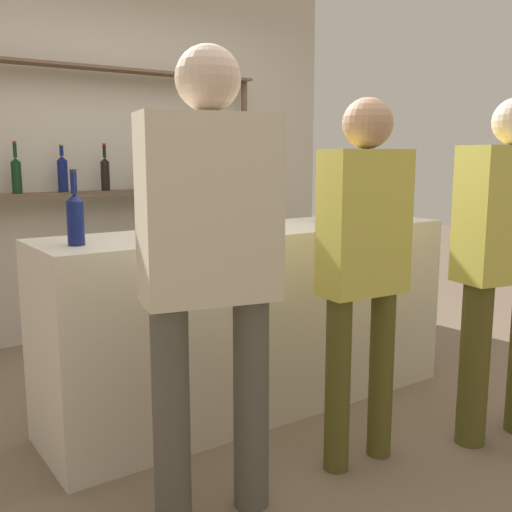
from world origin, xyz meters
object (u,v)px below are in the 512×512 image
(customer_left, at_px, (210,255))
(server_behind_counter, at_px, (214,222))
(customer_right, at_px, (507,248))
(counter_bottle_1, at_px, (75,217))
(cork_jar, at_px, (226,216))
(counter_bottle_2, at_px, (324,199))
(customer_center, at_px, (364,254))
(counter_bottle_0, at_px, (203,210))
(wine_glass, at_px, (150,215))

(customer_left, distance_m, server_behind_counter, 1.78)
(server_behind_counter, distance_m, customer_right, 1.83)
(counter_bottle_1, distance_m, cork_jar, 0.82)
(counter_bottle_1, height_order, counter_bottle_2, counter_bottle_2)
(cork_jar, xyz_separation_m, customer_right, (0.89, -1.03, -0.12))
(customer_left, height_order, server_behind_counter, customer_left)
(cork_jar, height_order, customer_center, customer_center)
(counter_bottle_2, distance_m, customer_center, 0.99)
(counter_bottle_0, xyz_separation_m, customer_center, (0.39, -0.68, -0.16))
(counter_bottle_2, relative_size, cork_jar, 2.28)
(counter_bottle_0, xyz_separation_m, server_behind_counter, (0.58, 0.86, -0.17))
(counter_bottle_0, relative_size, server_behind_counter, 0.21)
(counter_bottle_2, distance_m, cork_jar, 0.69)
(counter_bottle_0, xyz_separation_m, customer_left, (-0.35, -0.65, -0.10))
(wine_glass, distance_m, customer_left, 0.60)
(counter_bottle_2, xyz_separation_m, wine_glass, (-1.20, -0.22, -0.00))
(counter_bottle_0, relative_size, customer_left, 0.19)
(counter_bottle_2, xyz_separation_m, cork_jar, (-0.69, -0.02, -0.06))
(customer_left, relative_size, server_behind_counter, 1.08)
(wine_glass, height_order, cork_jar, wine_glass)
(counter_bottle_1, height_order, customer_right, customer_right)
(counter_bottle_2, xyz_separation_m, customer_right, (0.21, -1.05, -0.17))
(customer_right, bearing_deg, customer_center, 84.93)
(customer_center, bearing_deg, counter_bottle_2, -27.81)
(counter_bottle_2, bearing_deg, counter_bottle_0, -170.14)
(cork_jar, relative_size, customer_right, 0.09)
(wine_glass, xyz_separation_m, customer_left, (-0.04, -0.59, -0.09))
(cork_jar, distance_m, customer_right, 1.37)
(cork_jar, bearing_deg, customer_right, -49.02)
(customer_right, bearing_deg, server_behind_counter, 27.97)
(counter_bottle_1, distance_m, counter_bottle_2, 1.50)
(customer_center, bearing_deg, counter_bottle_1, 57.51)
(customer_right, bearing_deg, cork_jar, 52.15)
(customer_center, bearing_deg, customer_right, -102.62)
(wine_glass, relative_size, customer_center, 0.10)
(customer_center, xyz_separation_m, customer_right, (0.72, -0.21, -0.01))
(counter_bottle_0, xyz_separation_m, cork_jar, (0.21, 0.14, -0.06))
(cork_jar, bearing_deg, wine_glass, -158.79)
(counter_bottle_1, bearing_deg, customer_left, -69.89)
(customer_center, bearing_deg, wine_glass, 51.71)
(server_behind_counter, bearing_deg, customer_center, -13.20)
(customer_left, bearing_deg, counter_bottle_2, -44.36)
(counter_bottle_2, xyz_separation_m, customer_center, (-0.51, -0.84, -0.16))
(counter_bottle_1, relative_size, wine_glass, 1.97)
(counter_bottle_0, bearing_deg, customer_center, -60.21)
(wine_glass, relative_size, customer_right, 0.10)
(counter_bottle_0, distance_m, customer_right, 1.43)
(counter_bottle_1, height_order, customer_center, customer_center)
(cork_jar, height_order, customer_left, customer_left)
(counter_bottle_0, height_order, server_behind_counter, server_behind_counter)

